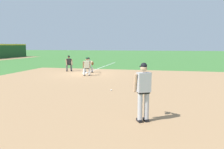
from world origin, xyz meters
TOP-DOWN VIEW (x-y plane):
  - ground_plane at (0.00, 0.00)m, footprint 160.00×160.00m
  - infield_dirt_patch at (-5.38, -2.87)m, footprint 18.00×18.00m
  - foul_line_stripe at (6.21, 0.00)m, footprint 12.41×0.10m
  - first_base_bag at (0.00, 0.00)m, footprint 0.38×0.38m
  - baseball at (-6.37, -3.71)m, footprint 0.07×0.07m
  - pitcher at (-10.72, -5.73)m, footprint 0.83×0.58m
  - first_baseman at (0.56, -0.15)m, footprint 0.83×1.00m
  - baserunner at (-1.29, -0.59)m, footprint 0.60×0.67m
  - umpire at (1.20, 1.99)m, footprint 0.63×0.68m

SIDE VIEW (x-z plane):
  - ground_plane at x=0.00m, z-range 0.00..0.00m
  - infield_dirt_patch at x=-5.38m, z-range 0.00..0.01m
  - foul_line_stripe at x=6.21m, z-range 0.01..0.01m
  - baseball at x=-6.37m, z-range 0.00..0.07m
  - first_base_bag at x=0.00m, z-range 0.00..0.09m
  - first_baseman at x=0.56m, z-range 0.06..1.40m
  - baserunner at x=-1.29m, z-range 0.06..1.52m
  - umpire at x=1.20m, z-range 0.06..1.52m
  - pitcher at x=-10.72m, z-range 0.13..1.99m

